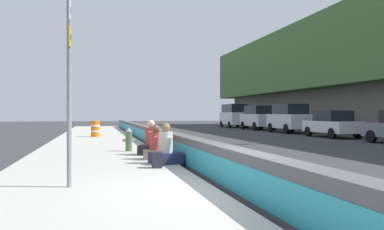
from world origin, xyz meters
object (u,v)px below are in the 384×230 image
at_px(fire_hydrant, 129,139).
at_px(parked_car_far, 258,117).
at_px(seated_person_foreground, 166,151).
at_px(route_sign_post, 69,77).
at_px(parked_car_fourth, 332,124).
at_px(seated_person_rear, 151,144).
at_px(backpack, 157,160).
at_px(parked_car_farther, 234,115).
at_px(parked_car_midline, 289,118).
at_px(seated_person_middle, 156,148).
at_px(construction_barrel, 95,129).

bearing_deg(fire_hydrant, parked_car_far, -32.78).
xyz_separation_m(fire_hydrant, seated_person_foreground, (-4.07, -0.71, -0.10)).
bearing_deg(fire_hydrant, route_sign_post, 167.21).
height_order(route_sign_post, parked_car_fourth, route_sign_post).
bearing_deg(parked_car_fourth, seated_person_foreground, 134.18).
relative_size(seated_person_rear, parked_car_far, 0.24).
height_order(seated_person_foreground, backpack, seated_person_foreground).
distance_m(seated_person_rear, parked_car_farther, 32.07).
bearing_deg(backpack, parked_car_farther, -21.95).
distance_m(fire_hydrant, parked_car_midline, 20.14).
height_order(backpack, parked_car_fourth, parked_car_fourth).
bearing_deg(fire_hydrant, parked_car_farther, -25.96).
xyz_separation_m(seated_person_middle, parked_car_far, (24.25, -13.14, 0.72)).
xyz_separation_m(fire_hydrant, backpack, (-4.92, -0.35, -0.25)).
height_order(parked_car_midline, parked_car_farther, parked_car_farther).
bearing_deg(seated_person_middle, parked_car_farther, -22.85).
bearing_deg(fire_hydrant, seated_person_rear, -157.56).
xyz_separation_m(seated_person_foreground, seated_person_rear, (2.55, 0.08, 0.01)).
bearing_deg(parked_car_midline, construction_barrel, 107.50).
bearing_deg(parked_car_farther, fire_hydrant, 154.04).
bearing_deg(construction_barrel, parked_car_fourth, -96.41).
xyz_separation_m(seated_person_foreground, parked_car_midline, (18.82, -12.99, 0.69)).
bearing_deg(parked_car_midline, backpack, 145.84).
bearing_deg(parked_car_far, parked_car_fourth, 179.12).
relative_size(route_sign_post, seated_person_rear, 3.08).
xyz_separation_m(route_sign_post, seated_person_middle, (4.38, -2.24, -1.74)).
bearing_deg(construction_barrel, fire_hydrant, -173.07).
height_order(seated_person_foreground, construction_barrel, seated_person_foreground).
xyz_separation_m(route_sign_post, parked_car_far, (28.62, -15.38, -1.03)).
distance_m(route_sign_post, backpack, 3.64).
relative_size(seated_person_foreground, backpack, 2.81).
relative_size(seated_person_foreground, parked_car_midline, 0.23).
bearing_deg(seated_person_foreground, fire_hydrant, 9.86).
distance_m(parked_car_far, parked_car_farther, 6.51).
relative_size(seated_person_rear, parked_car_farther, 0.23).
bearing_deg(backpack, construction_barrel, 5.99).
xyz_separation_m(backpack, parked_car_far, (26.24, -13.38, 0.85)).
relative_size(parked_car_midline, parked_car_farther, 0.94).
distance_m(seated_person_foreground, seated_person_rear, 2.55).
bearing_deg(route_sign_post, seated_person_foreground, -36.15).
height_order(backpack, parked_car_midline, parked_car_midline).
xyz_separation_m(fire_hydrant, construction_barrel, (10.05, 1.22, 0.03)).
bearing_deg(seated_person_rear, parked_car_fourth, -52.47).
height_order(construction_barrel, parked_car_farther, parked_car_farther).
bearing_deg(parked_car_fourth, fire_hydrant, 121.81).
bearing_deg(construction_barrel, parked_car_midline, -72.50).
bearing_deg(seated_person_rear, parked_car_farther, -23.76).
xyz_separation_m(parked_car_fourth, parked_car_midline, (6.36, -0.17, 0.32)).
bearing_deg(parked_car_fourth, parked_car_midline, -1.52).
bearing_deg(fire_hydrant, backpack, -175.94).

